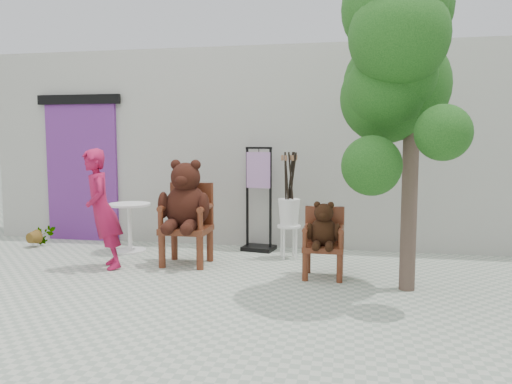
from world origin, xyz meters
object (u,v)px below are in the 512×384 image
display_stand (259,211)px  tree (395,62)px  chair_small (324,233)px  stool_bucket (289,212)px  cafe_table (130,222)px  person (102,210)px  chair_big (186,206)px

display_stand → tree: size_ratio=0.44×
chair_small → tree: bearing=-32.5°
stool_bucket → tree: size_ratio=0.42×
chair_small → tree: 2.06m
display_stand → cafe_table: bearing=-156.5°
person → cafe_table: person is taller
chair_small → stool_bucket: stool_bucket is taller
chair_big → person: size_ratio=0.91×
chair_small → person: size_ratio=0.60×
chair_big → person: 1.04m
chair_small → chair_big: bearing=170.7°
chair_big → chair_small: 1.82m
person → cafe_table: size_ratio=2.13×
display_stand → stool_bucket: display_stand is taller
chair_small → display_stand: (-1.02, 1.29, 0.06)m
chair_big → cafe_table: (-1.04, 0.54, -0.32)m
person → chair_small: bearing=57.9°
stool_bucket → cafe_table: bearing=-178.8°
chair_small → cafe_table: size_ratio=1.28×
chair_big → stool_bucket: size_ratio=0.94×
chair_small → display_stand: bearing=128.2°
tree → stool_bucket: bearing=132.7°
chair_small → stool_bucket: (-0.52, 0.88, 0.12)m
person → tree: (3.46, -0.34, 1.65)m
person → tree: tree is taller
cafe_table → stool_bucket: bearing=1.2°
stool_bucket → person: bearing=-155.6°
chair_small → stool_bucket: bearing=120.4°
chair_big → person: person is taller
tree → cafe_table: bearing=160.0°
cafe_table → stool_bucket: stool_bucket is taller
stool_bucket → tree: tree is taller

